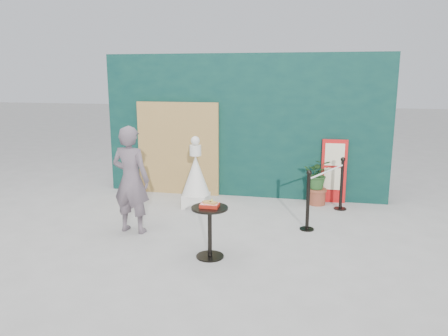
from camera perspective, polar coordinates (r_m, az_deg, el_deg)
ground at (r=6.67m, az=-2.23°, el=-10.57°), size 60.00×60.00×0.00m
back_wall at (r=9.30m, az=2.57°, el=5.49°), size 6.00×0.30×3.00m
bamboo_fence at (r=9.51m, az=-6.03°, el=2.53°), size 1.80×0.08×2.00m
woman at (r=7.29m, az=-12.06°, el=-1.51°), size 0.70×0.50×1.78m
menu_board at (r=9.12m, az=14.15°, el=-0.42°), size 0.50×0.07×1.30m
statue at (r=8.57m, az=-3.71°, el=-1.37°), size 0.55×0.55×1.41m
cafe_table at (r=6.24m, az=-1.87°, el=-7.32°), size 0.52×0.52×0.75m
food_basket at (r=6.15m, az=-1.87°, el=-4.78°), size 0.26×0.19×0.11m
planter at (r=8.92m, az=12.16°, el=-1.30°), size 0.55×0.48×0.94m
stanchion_barrier at (r=8.07m, az=13.17°, el=-3.13°), size 0.84×1.54×1.03m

